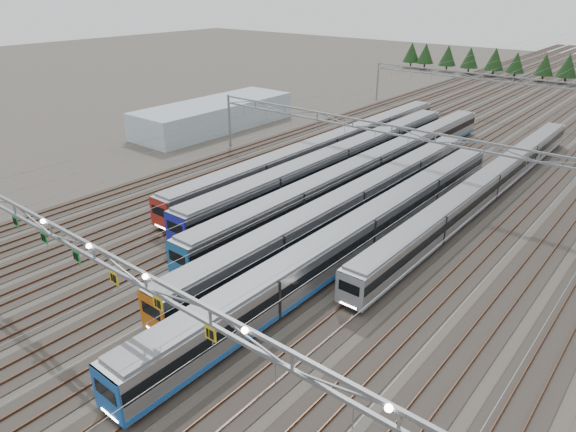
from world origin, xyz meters
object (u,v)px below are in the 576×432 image
Objects in this scene: gantry_near at (92,256)px; train_d at (352,204)px; train_f at (487,185)px; gantry_mid at (391,137)px; train_e at (361,233)px; west_shed at (215,115)px; train_c at (371,168)px; train_a at (328,148)px; train_b at (339,161)px; gantry_far at (512,85)px.

train_d is at bearing 85.37° from gantry_near.
train_d is 0.92× the size of gantry_near.
train_f is (9.00, 15.05, -0.15)m from train_d.
train_d is 0.92× the size of gantry_mid.
train_e is 0.96× the size of gantry_near.
west_shed is at bearing 129.30° from gantry_near.
train_c is at bearing -166.49° from gantry_mid.
train_c is 1.06× the size of train_f.
gantry_near is at bearing -94.63° from train_d.
train_c is (9.00, -3.51, -0.03)m from train_a.
train_b reaches higher than train_c.
train_f is at bearing -74.91° from gantry_far.
gantry_mid reaches higher than west_shed.
gantry_near is at bearing -104.59° from train_f.
train_a reaches higher than train_d.
train_b is at bearing -13.00° from west_shed.
train_d is 1.74× the size of west_shed.
gantry_near reaches higher than train_c.
train_b reaches higher than train_a.
train_a is 1.14× the size of train_d.
gantry_near is at bearing -90.03° from gantry_far.
train_d is 7.03m from train_e.
gantry_near is 1.00× the size of gantry_mid.
gantry_near is at bearing -90.07° from gantry_mid.
west_shed reaches higher than train_d.
train_e is 18.94m from gantry_mid.
gantry_near is at bearing -106.50° from train_e.
west_shed is (-37.86, 6.08, -4.10)m from gantry_mid.
train_a is at bearing 165.21° from gantry_mid.
west_shed is at bearing -134.21° from gantry_far.
train_c is at bearing -10.54° from west_shed.
train_a is 22.50m from train_f.
gantry_near is (-2.30, -28.35, 5.02)m from train_d.
train_c is at bearing -164.16° from train_f.
train_f is at bearing 59.13° from train_d.
west_shed is at bearing 169.46° from train_c.
train_a is 1.98× the size of west_shed.
train_c is 4.89m from gantry_mid.
gantry_far reaches higher than train_e.
west_shed is at bearing 176.74° from train_f.
train_b is (4.50, -4.07, 0.09)m from train_a.
train_e is at bearing -61.58° from train_c.
train_d is at bearing -79.17° from gantry_mid.
train_b reaches higher than train_e.
train_f is (18.00, 4.39, -0.29)m from train_b.
train_a reaches higher than train_f.
train_c is at bearing -21.31° from train_a.
train_b is at bearing 99.75° from gantry_near.
train_a is at bearing 158.69° from train_c.
gantry_mid is (-2.25, 11.77, 4.32)m from train_d.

